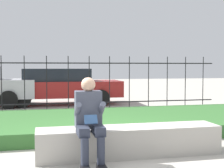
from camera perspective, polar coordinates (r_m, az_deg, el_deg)
The scene contains 6 objects.
ground_plane at distance 5.04m, azimuth 0.02°, elevation -13.07°, with size 60.00×60.00×0.00m, color #A8A399.
stone_bench at distance 5.06m, azimuth 3.23°, elevation -10.64°, with size 2.92×0.56×0.46m.
person_seated_reader at distance 4.52m, azimuth -4.17°, elevation -6.07°, with size 0.42×0.73×1.26m.
grass_berm at distance 7.19m, azimuth -4.04°, elevation -7.08°, with size 10.63×3.14×0.26m.
iron_fence at distance 9.20m, azimuth -6.08°, elevation -0.01°, with size 8.63×0.03×1.73m.
car_parked_center at distance 11.85m, azimuth -9.42°, elevation -0.25°, with size 4.44×1.90×1.34m.
Camera 1 is at (-1.07, -4.72, 1.41)m, focal length 50.00 mm.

